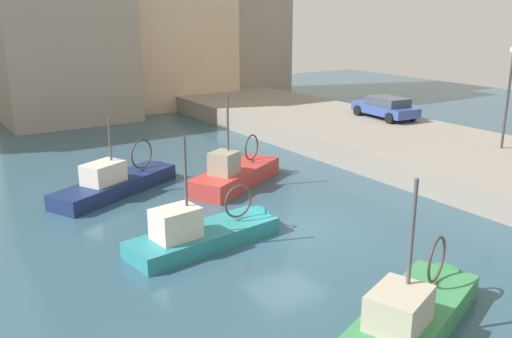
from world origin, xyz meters
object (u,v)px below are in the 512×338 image
Objects in this scene: fishing_boat_teal at (212,238)px; parked_car_blue at (386,107)px; fishing_boat_navy at (122,188)px; fishing_boat_green at (417,317)px; quay_streetlamp at (510,81)px; fishing_boat_red at (239,181)px.

fishing_boat_teal is 1.39× the size of parked_car_blue.
fishing_boat_navy is 1.54× the size of parked_car_blue.
fishing_boat_green is 0.90× the size of fishing_boat_navy.
fishing_boat_green is 16.14m from quay_streetlamp.
fishing_boat_navy is at bearing 100.03° from fishing_boat_green.
fishing_boat_red is 0.99× the size of fishing_boat_teal.
fishing_boat_red is 1.00× the size of fishing_boat_green.
fishing_boat_navy is at bearing 95.28° from fishing_boat_teal.
fishing_boat_navy reaches higher than parked_car_blue.
fishing_boat_navy is 17.54m from parked_car_blue.
parked_car_blue is at bearing 83.57° from quay_streetlamp.
fishing_boat_red reaches higher than fishing_boat_green.
quay_streetlamp is (16.45, -7.33, 4.31)m from fishing_boat_navy.
fishing_boat_green is at bearing -133.88° from parked_car_blue.
fishing_boat_red is at bearing 79.18° from fishing_boat_green.
fishing_boat_red is at bearing 154.61° from quay_streetlamp.
parked_car_blue is (16.76, 8.19, 1.74)m from fishing_boat_teal.
fishing_boat_green is at bearing -79.97° from fishing_boat_navy.
fishing_boat_red is at bearing -166.27° from parked_car_blue.
quay_streetlamp is at bearing -25.39° from fishing_boat_red.
fishing_boat_navy is (-0.65, 6.98, -0.01)m from fishing_boat_teal.
fishing_boat_green is 14.49m from fishing_boat_navy.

